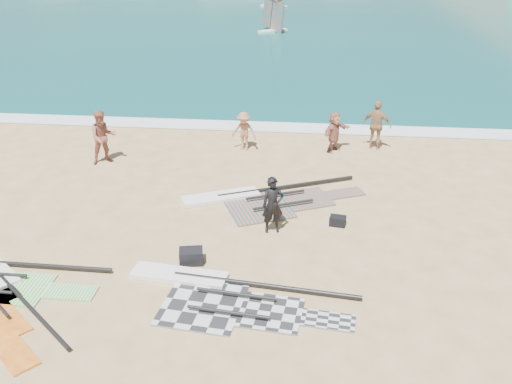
# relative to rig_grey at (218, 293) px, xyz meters

# --- Properties ---
(ground) EXTENTS (300.00, 300.00, 0.00)m
(ground) POSITION_rel_rig_grey_xyz_m (0.01, -0.37, -0.05)
(ground) COLOR tan
(ground) RESTS_ON ground
(surf_line) EXTENTS (300.00, 1.20, 0.04)m
(surf_line) POSITION_rel_rig_grey_xyz_m (0.01, 11.93, -0.05)
(surf_line) COLOR white
(surf_line) RESTS_ON ground
(rig_grey) EXTENTS (5.74, 2.58, 0.20)m
(rig_grey) POSITION_rel_rig_grey_xyz_m (0.00, 0.00, 0.00)
(rig_grey) COLOR #2A2A2D
(rig_grey) RESTS_ON ground
(rig_orange) EXTENTS (5.91, 3.71, 0.20)m
(rig_orange) POSITION_rel_rig_grey_xyz_m (0.56, 5.09, 0.00)
(rig_orange) COLOR #EE521F
(rig_orange) RESTS_ON ground
(gear_bag_near) EXTENTS (0.68, 0.55, 0.39)m
(gear_bag_near) POSITION_rel_rig_grey_xyz_m (-0.91, 1.32, 0.14)
(gear_bag_near) COLOR black
(gear_bag_near) RESTS_ON ground
(gear_bag_far) EXTENTS (0.51, 0.40, 0.28)m
(gear_bag_far) POSITION_rel_rig_grey_xyz_m (2.95, 3.70, 0.09)
(gear_bag_far) COLOR black
(gear_bag_far) RESTS_ON ground
(person_wetsuit) EXTENTS (0.69, 0.54, 1.68)m
(person_wetsuit) POSITION_rel_rig_grey_xyz_m (1.08, 3.16, 0.79)
(person_wetsuit) COLOR black
(person_wetsuit) RESTS_ON ground
(beachgoer_left) EXTENTS (1.20, 1.13, 1.96)m
(beachgoer_left) POSITION_rel_rig_grey_xyz_m (-5.35, 7.59, 0.93)
(beachgoer_left) COLOR #9A5849
(beachgoer_left) RESTS_ON ground
(beachgoer_mid) EXTENTS (1.06, 0.74, 1.50)m
(beachgoer_mid) POSITION_rel_rig_grey_xyz_m (-0.47, 9.34, 0.70)
(beachgoer_mid) COLOR #A16E4B
(beachgoer_mid) RESTS_ON ground
(beachgoer_back) EXTENTS (1.21, 0.83, 1.91)m
(beachgoer_back) POSITION_rel_rig_grey_xyz_m (4.57, 9.96, 0.90)
(beachgoer_back) COLOR #A87F57
(beachgoer_back) RESTS_ON ground
(beachgoer_right) EXTENTS (1.27, 1.41, 1.56)m
(beachgoer_right) POSITION_rel_rig_grey_xyz_m (2.96, 9.55, 0.73)
(beachgoer_right) COLOR #AE6D5A
(beachgoer_right) RESTS_ON ground
(windsurfer_left) EXTENTS (2.29, 2.30, 4.35)m
(windsurfer_left) POSITION_rel_rig_grey_xyz_m (-1.10, 33.71, 1.22)
(windsurfer_left) COLOR white
(windsurfer_left) RESTS_ON ground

